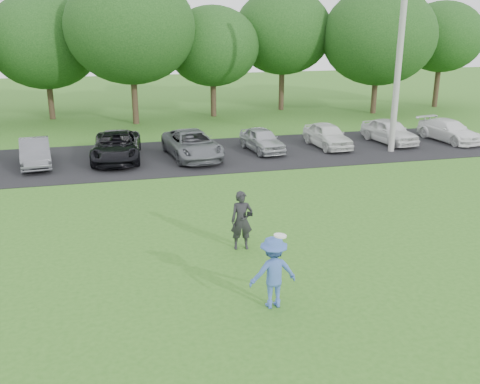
{
  "coord_description": "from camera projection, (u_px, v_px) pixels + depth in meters",
  "views": [
    {
      "loc": [
        -3.45,
        -10.67,
        6.09
      ],
      "look_at": [
        0.0,
        3.5,
        1.3
      ],
      "focal_mm": 40.0,
      "sensor_mm": 36.0,
      "label": 1
    }
  ],
  "objects": [
    {
      "name": "ground",
      "position": [
        275.0,
        290.0,
        12.53
      ],
      "size": [
        100.0,
        100.0,
        0.0
      ],
      "primitive_type": "plane",
      "color": "#32681D",
      "rests_on": "ground"
    },
    {
      "name": "frisbee_player",
      "position": [
        273.0,
        272.0,
        11.59
      ],
      "size": [
        1.09,
        0.73,
        1.81
      ],
      "color": "#3E5EB0",
      "rests_on": "ground"
    },
    {
      "name": "tree_row",
      "position": [
        189.0,
        37.0,
        32.34
      ],
      "size": [
        42.39,
        9.85,
        8.64
      ],
      "color": "#38281C",
      "rests_on": "ground"
    },
    {
      "name": "utility_pole",
      "position": [
        401.0,
        42.0,
        23.79
      ],
      "size": [
        0.28,
        0.28,
        10.04
      ],
      "primitive_type": "cylinder",
      "color": "#9E9C99",
      "rests_on": "ground"
    },
    {
      "name": "parked_cars",
      "position": [
        181.0,
        144.0,
        24.2
      ],
      "size": [
        28.55,
        4.95,
        1.23
      ],
      "color": "slate",
      "rests_on": "parking_lot"
    },
    {
      "name": "parking_lot",
      "position": [
        191.0,
        156.0,
        24.52
      ],
      "size": [
        32.0,
        6.5,
        0.03
      ],
      "primitive_type": "cube",
      "color": "black",
      "rests_on": "ground"
    },
    {
      "name": "camera_bystander",
      "position": [
        242.0,
        220.0,
        14.53
      ],
      "size": [
        0.64,
        0.47,
        1.64
      ],
      "color": "black",
      "rests_on": "ground"
    }
  ]
}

